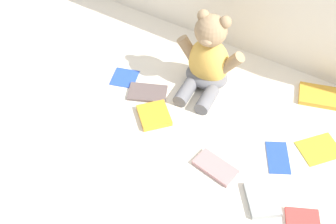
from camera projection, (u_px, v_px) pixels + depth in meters
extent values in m
plane|color=silver|center=(183.00, 112.00, 1.46)|extent=(3.20, 3.20, 0.00)
ellipsoid|color=#E5B24C|center=(209.00, 62.00, 1.48)|extent=(0.15, 0.12, 0.19)
ellipsoid|color=slate|center=(207.00, 76.00, 1.52)|extent=(0.16, 0.14, 0.07)
sphere|color=#9E7F5B|center=(212.00, 31.00, 1.37)|extent=(0.12, 0.12, 0.11)
ellipsoid|color=tan|center=(207.00, 40.00, 1.35)|extent=(0.05, 0.04, 0.03)
sphere|color=#9E7F5B|center=(203.00, 16.00, 1.36)|extent=(0.04, 0.04, 0.04)
sphere|color=#9E7F5B|center=(225.00, 22.00, 1.34)|extent=(0.04, 0.04, 0.04)
cylinder|color=#9E7F5B|center=(188.00, 49.00, 1.47)|extent=(0.09, 0.05, 0.10)
cylinder|color=#9E7F5B|center=(231.00, 63.00, 1.43)|extent=(0.09, 0.05, 0.10)
cylinder|color=slate|center=(186.00, 92.00, 1.49)|extent=(0.06, 0.11, 0.05)
cylinder|color=slate|center=(207.00, 100.00, 1.46)|extent=(0.06, 0.11, 0.05)
cube|color=#9BA09F|center=(262.00, 199.00, 1.23)|extent=(0.14, 0.14, 0.02)
cube|color=gold|center=(154.00, 115.00, 1.44)|extent=(0.15, 0.14, 0.02)
cube|color=#264AA6|center=(278.00, 157.00, 1.33)|extent=(0.12, 0.14, 0.01)
cube|color=blue|center=(125.00, 77.00, 1.56)|extent=(0.11, 0.11, 0.01)
cube|color=tan|center=(216.00, 167.00, 1.30)|extent=(0.14, 0.09, 0.01)
cube|color=gold|center=(320.00, 149.00, 1.35)|extent=(0.16, 0.16, 0.01)
cube|color=gold|center=(319.00, 96.00, 1.49)|extent=(0.16, 0.13, 0.02)
cube|color=#5F504D|center=(147.00, 93.00, 1.51)|extent=(0.16, 0.13, 0.01)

